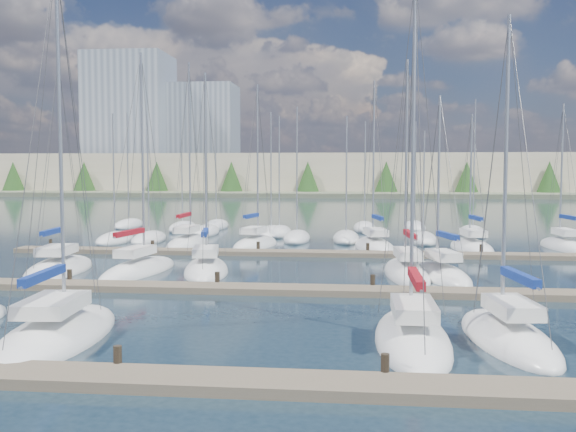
# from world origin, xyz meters

# --- Properties ---
(ground) EXTENTS (400.00, 400.00, 0.00)m
(ground) POSITION_xyz_m (0.00, 60.00, 0.00)
(ground) COLOR #1D2E3A
(ground) RESTS_ON ground
(dock_near) EXTENTS (44.00, 1.93, 1.10)m
(dock_near) POSITION_xyz_m (0.00, 2.01, 0.15)
(dock_near) COLOR #6B5E4C
(dock_near) RESTS_ON ground
(dock_mid) EXTENTS (44.00, 1.93, 1.10)m
(dock_mid) POSITION_xyz_m (0.00, 16.01, 0.15)
(dock_mid) COLOR #6B5E4C
(dock_mid) RESTS_ON ground
(dock_far) EXTENTS (44.00, 1.93, 1.10)m
(dock_far) POSITION_xyz_m (0.00, 30.01, 0.15)
(dock_far) COLOR #6B5E4C
(dock_far) RESTS_ON ground
(sailboat_k) EXTENTS (2.94, 8.84, 13.24)m
(sailboat_k) POSITION_xyz_m (6.08, 21.87, 0.19)
(sailboat_k) COLOR white
(sailboat_k) RESTS_ON ground
(sailboat_j) EXTENTS (3.88, 7.76, 12.62)m
(sailboat_j) POSITION_xyz_m (-5.72, 21.66, 0.18)
(sailboat_j) COLOR white
(sailboat_j) RESTS_ON ground
(sailboat_p) EXTENTS (4.10, 8.46, 13.75)m
(sailboat_p) POSITION_xyz_m (4.59, 34.42, 0.18)
(sailboat_p) COLOR white
(sailboat_p) RESTS_ON ground
(sailboat_o) EXTENTS (4.00, 7.59, 13.64)m
(sailboat_o) POSITION_xyz_m (-4.85, 34.88, 0.19)
(sailboat_o) COLOR white
(sailboat_o) RESTS_ON ground
(sailboat_c) EXTENTS (3.88, 8.92, 14.38)m
(sailboat_c) POSITION_xyz_m (-7.64, 6.48, 0.18)
(sailboat_c) COLOR white
(sailboat_c) RESTS_ON ground
(sailboat_r) EXTENTS (2.82, 7.34, 12.00)m
(sailboat_r) POSITION_xyz_m (19.12, 35.98, 0.19)
(sailboat_r) COLOR white
(sailboat_r) RESTS_ON ground
(sailboat_q) EXTENTS (3.43, 7.77, 11.12)m
(sailboat_q) POSITION_xyz_m (11.99, 34.58, 0.17)
(sailboat_q) COLOR white
(sailboat_q) RESTS_ON ground
(sailboat_e) EXTENTS (3.39, 7.92, 12.37)m
(sailboat_e) POSITION_xyz_m (8.55, 7.73, 0.18)
(sailboat_e) COLOR white
(sailboat_e) RESTS_ON ground
(sailboat_i) EXTENTS (3.59, 8.67, 13.78)m
(sailboat_i) POSITION_xyz_m (-9.68, 21.16, 0.19)
(sailboat_i) COLOR white
(sailboat_i) RESTS_ON ground
(sailboat_l) EXTENTS (3.96, 7.46, 11.07)m
(sailboat_l) POSITION_xyz_m (7.95, 21.28, 0.18)
(sailboat_l) COLOR white
(sailboat_l) RESTS_ON ground
(sailboat_n) EXTENTS (2.81, 8.75, 15.54)m
(sailboat_n) POSITION_xyz_m (-10.43, 35.25, 0.19)
(sailboat_n) COLOR white
(sailboat_n) RESTS_ON ground
(sailboat_d) EXTENTS (2.65, 8.40, 13.70)m
(sailboat_d) POSITION_xyz_m (5.15, 7.19, 0.18)
(sailboat_d) COLOR white
(sailboat_d) RESTS_ON ground
(sailboat_h) EXTENTS (3.76, 8.22, 13.41)m
(sailboat_h) POSITION_xyz_m (-14.66, 21.26, 0.18)
(sailboat_h) COLOR white
(sailboat_h) RESTS_ON ground
(distant_boats) EXTENTS (36.93, 20.75, 13.30)m
(distant_boats) POSITION_xyz_m (-4.34, 43.76, 0.29)
(distant_boats) COLOR #9EA0A5
(distant_boats) RESTS_ON ground
(shoreline) EXTENTS (400.00, 60.00, 38.00)m
(shoreline) POSITION_xyz_m (-13.29, 149.77, 7.44)
(shoreline) COLOR #666B51
(shoreline) RESTS_ON ground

